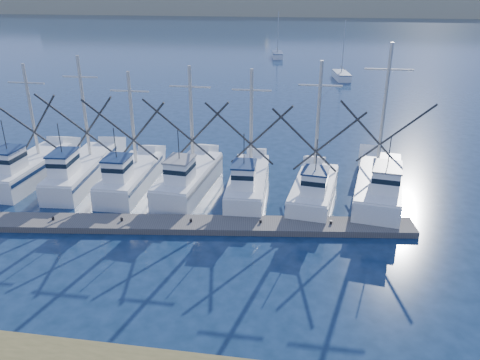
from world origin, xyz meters
TOP-DOWN VIEW (x-y plane):
  - ground at (0.00, 0.00)m, footprint 500.00×500.00m
  - floating_dock at (-7.29, 6.22)m, footprint 27.48×5.21m
  - dune_ridge at (0.00, 210.00)m, footprint 360.00×60.00m
  - trawler_fleet at (-7.08, 11.17)m, footprint 27.29×9.36m
  - sailboat_near at (4.21, 52.97)m, footprint 2.63×5.53m
  - sailboat_far at (-6.66, 72.43)m, footprint 2.50×6.00m

SIDE VIEW (x-z plane):
  - ground at x=0.00m, z-range 0.00..0.00m
  - floating_dock at x=-7.29m, z-range 0.00..0.37m
  - sailboat_far at x=-6.66m, z-range -3.55..4.55m
  - sailboat_near at x=4.21m, z-range -3.55..4.55m
  - trawler_fleet at x=-7.08m, z-range -3.90..5.80m
  - dune_ridge at x=0.00m, z-range 0.00..10.00m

